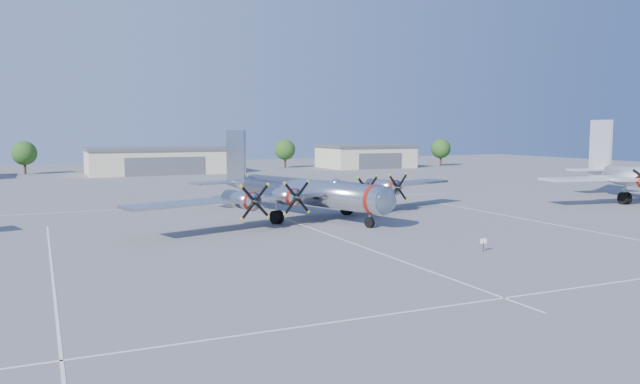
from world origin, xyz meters
name	(u,v)px	position (x,y,z in m)	size (l,w,h in m)	color
ground	(330,235)	(0.00, 0.00, 0.00)	(260.00, 260.00, 0.00)	#5E5E60
parking_lines	(339,238)	(0.00, -1.75, 0.01)	(60.00, 50.08, 0.01)	silver
hangar_center	(159,160)	(0.00, 81.96, 2.71)	(28.60, 14.60, 5.40)	beige
hangar_east	(366,156)	(48.00, 81.96, 2.71)	(20.60, 14.60, 5.40)	beige
tree_west	(24,153)	(-25.00, 90.00, 4.22)	(4.80, 4.80, 6.64)	#382619
tree_east	(285,150)	(30.00, 88.00, 4.22)	(4.80, 4.80, 6.64)	#382619
tree_far_east	(441,149)	(68.00, 80.00, 4.22)	(4.80, 4.80, 6.64)	#382619
main_bomber_b29	(302,217)	(2.07, 11.01, 0.00)	(40.30, 27.57, 8.91)	silver
info_placard	(483,242)	(7.27, -11.27, 0.69)	(0.51, 0.14, 0.98)	black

